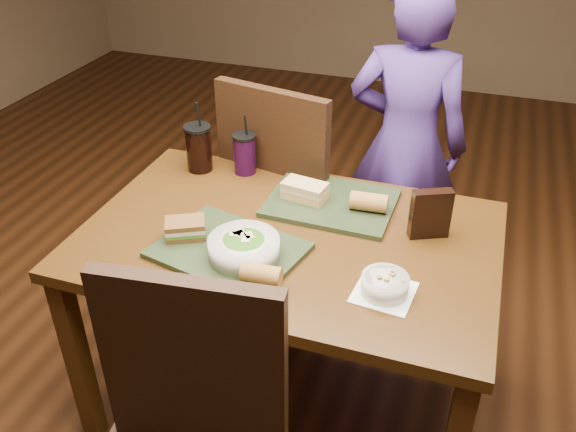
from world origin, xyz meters
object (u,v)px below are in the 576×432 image
(cup_cola, at_px, (199,148))
(chip_bag, at_px, (430,214))
(diner, at_px, (406,145))
(cup_berry, at_px, (245,153))
(salad_bowl, at_px, (244,246))
(baguette_near, at_px, (261,274))
(sandwich_far, at_px, (305,191))
(baguette_far, at_px, (369,202))
(tray_near, at_px, (229,250))
(sandwich_near, at_px, (185,229))
(dining_table, at_px, (288,258))
(tray_far, at_px, (331,203))
(soup_bowl, at_px, (385,285))
(chair_far, at_px, (282,191))

(cup_cola, distance_m, chip_bag, 0.89)
(diner, relative_size, cup_berry, 5.99)
(salad_bowl, relative_size, baguette_near, 1.88)
(sandwich_far, height_order, baguette_far, baguette_far)
(tray_near, height_order, sandwich_near, sandwich_near)
(diner, bearing_deg, dining_table, 76.03)
(tray_near, relative_size, sandwich_far, 2.66)
(tray_near, height_order, cup_berry, cup_berry)
(sandwich_far, bearing_deg, tray_far, 8.68)
(diner, height_order, soup_bowl, diner)
(cup_cola, bearing_deg, tray_near, -55.50)
(sandwich_near, distance_m, cup_cola, 0.47)
(soup_bowl, distance_m, cup_cola, 0.94)
(baguette_near, bearing_deg, tray_far, 82.17)
(tray_near, bearing_deg, salad_bowl, -21.38)
(baguette_far, relative_size, chip_bag, 0.75)
(diner, distance_m, tray_far, 0.67)
(dining_table, xyz_separation_m, soup_bowl, (0.34, -0.19, 0.12))
(chair_far, distance_m, baguette_far, 0.55)
(tray_near, height_order, cup_cola, cup_cola)
(cup_cola, height_order, chip_bag, cup_cola)
(baguette_far, bearing_deg, chip_bag, -16.91)
(soup_bowl, xyz_separation_m, baguette_near, (-0.33, -0.08, 0.02))
(diner, height_order, tray_far, diner)
(salad_bowl, xyz_separation_m, baguette_far, (0.29, 0.37, -0.00))
(cup_berry, bearing_deg, sandwich_far, -26.73)
(sandwich_near, xyz_separation_m, cup_berry, (0.00, 0.48, 0.03))
(sandwich_far, bearing_deg, baguette_far, -1.20)
(salad_bowl, xyz_separation_m, baguette_near, (0.09, -0.10, -0.01))
(baguette_near, xyz_separation_m, baguette_far, (0.20, 0.47, 0.00))
(tray_far, distance_m, cup_berry, 0.39)
(sandwich_near, bearing_deg, salad_bowl, -10.54)
(sandwich_near, xyz_separation_m, sandwich_far, (0.28, 0.34, 0.00))
(tray_near, xyz_separation_m, baguette_far, (0.35, 0.35, 0.04))
(sandwich_far, height_order, chip_bag, chip_bag)
(chair_far, bearing_deg, diner, 39.81)
(diner, relative_size, soup_bowl, 8.03)
(chair_far, height_order, soup_bowl, chair_far)
(cup_cola, bearing_deg, soup_bowl, -31.81)
(cup_berry, bearing_deg, soup_bowl, -40.01)
(salad_bowl, height_order, baguette_far, salad_bowl)
(dining_table, distance_m, chair_far, 0.55)
(tray_near, distance_m, sandwich_near, 0.15)
(tray_far, bearing_deg, diner, 76.79)
(baguette_far, bearing_deg, tray_far, 172.04)
(baguette_far, bearing_deg, salad_bowl, -127.95)
(dining_table, distance_m, cup_cola, 0.58)
(cup_cola, xyz_separation_m, cup_berry, (0.17, 0.03, -0.01))
(tray_far, relative_size, baguette_near, 3.75)
(soup_bowl, bearing_deg, cup_cola, 148.19)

